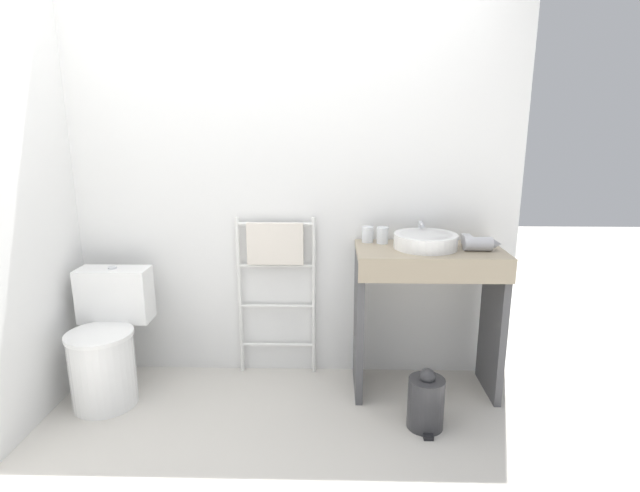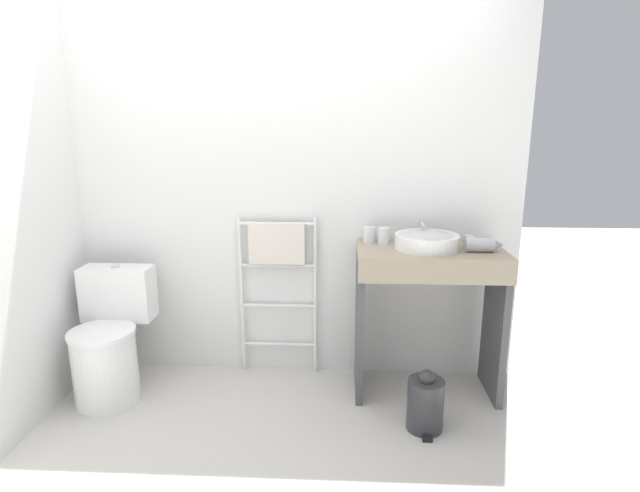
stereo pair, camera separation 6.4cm
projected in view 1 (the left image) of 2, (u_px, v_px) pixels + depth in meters
wall_back at (287, 170)px, 3.04m from camera, size 2.82×0.12×2.59m
toilet at (107, 345)px, 2.87m from camera, size 0.42×0.52×0.75m
towel_radiator at (276, 263)px, 3.06m from camera, size 0.49×0.06×1.02m
vanity_counter at (427, 299)px, 2.88m from camera, size 0.83×0.46×0.88m
sink_basin at (425, 241)px, 2.82m from camera, size 0.36×0.36×0.08m
faucet at (421, 229)px, 2.98m from camera, size 0.02×0.10×0.12m
cup_near_wall at (368, 234)px, 2.97m from camera, size 0.07×0.07×0.09m
cup_near_edge at (382, 235)px, 2.94m from camera, size 0.07×0.07×0.10m
hair_dryer at (479, 243)px, 2.78m from camera, size 0.21×0.18×0.08m
trash_bin at (426, 402)px, 2.62m from camera, size 0.19×0.22×0.34m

